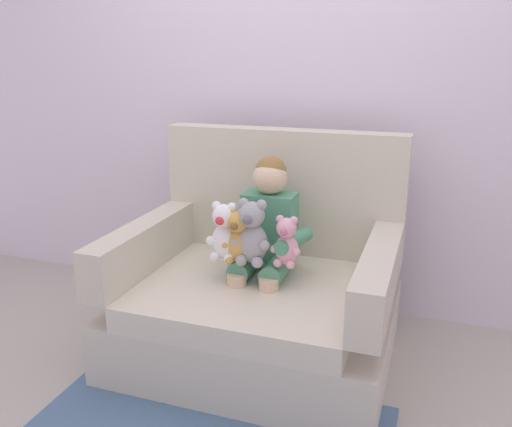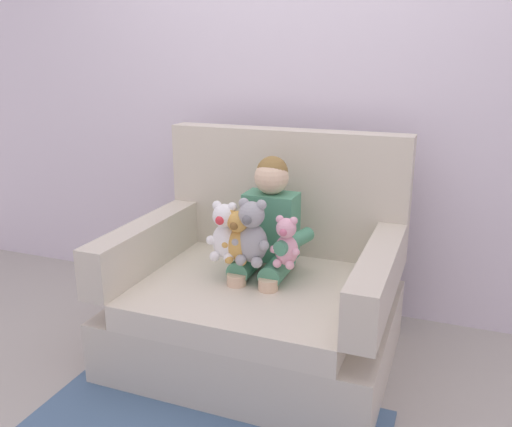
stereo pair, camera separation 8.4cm
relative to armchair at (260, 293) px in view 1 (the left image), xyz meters
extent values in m
plane|color=#ADA89E|center=(0.00, -0.06, -0.33)|extent=(8.00, 8.00, 0.00)
cube|color=silver|center=(0.00, 0.70, 0.97)|extent=(6.00, 0.10, 2.60)
cube|color=beige|center=(0.00, -0.06, -0.17)|extent=(1.31, 1.03, 0.31)
cube|color=beige|center=(0.00, -0.13, 0.04)|extent=(1.03, 0.89, 0.12)
cube|color=beige|center=(0.00, 0.38, 0.44)|extent=(1.31, 0.14, 0.67)
cube|color=beige|center=(-0.59, -0.13, 0.22)|extent=(0.14, 0.89, 0.24)
cube|color=beige|center=(0.59, -0.13, 0.22)|extent=(0.14, 0.89, 0.24)
cube|color=#4C9370|center=(0.01, 0.10, 0.33)|extent=(0.26, 0.16, 0.34)
sphere|color=beige|center=(0.01, 0.10, 0.58)|extent=(0.17, 0.17, 0.17)
sphere|color=olive|center=(0.01, 0.11, 0.60)|extent=(0.16, 0.16, 0.16)
cylinder|color=#4C9370|center=(-0.07, -0.03, 0.16)|extent=(0.11, 0.26, 0.11)
cylinder|color=beige|center=(-0.07, -0.16, 0.01)|extent=(0.09, 0.09, 0.30)
cylinder|color=#4C9370|center=(0.09, -0.03, 0.16)|extent=(0.11, 0.26, 0.11)
cylinder|color=beige|center=(0.09, -0.16, 0.01)|extent=(0.09, 0.09, 0.30)
cylinder|color=#4C9370|center=(-0.15, -0.02, 0.31)|extent=(0.13, 0.27, 0.07)
cylinder|color=#4C9370|center=(0.17, -0.02, 0.31)|extent=(0.13, 0.27, 0.07)
ellipsoid|color=gold|center=(-0.07, -0.13, 0.29)|extent=(0.12, 0.10, 0.16)
sphere|color=gold|center=(-0.07, -0.14, 0.41)|extent=(0.10, 0.10, 0.10)
sphere|color=brown|center=(-0.07, -0.18, 0.40)|extent=(0.04, 0.04, 0.04)
sphere|color=gold|center=(-0.10, -0.13, 0.45)|extent=(0.04, 0.04, 0.04)
sphere|color=gold|center=(-0.12, -0.16, 0.30)|extent=(0.04, 0.04, 0.04)
sphere|color=gold|center=(-0.10, -0.17, 0.23)|extent=(0.04, 0.04, 0.04)
sphere|color=gold|center=(-0.03, -0.13, 0.45)|extent=(0.04, 0.04, 0.04)
sphere|color=gold|center=(-0.01, -0.16, 0.30)|extent=(0.04, 0.04, 0.04)
sphere|color=gold|center=(-0.03, -0.17, 0.23)|extent=(0.04, 0.04, 0.04)
ellipsoid|color=#EAA8BC|center=(0.16, -0.09, 0.28)|extent=(0.11, 0.09, 0.15)
sphere|color=#EAA8BC|center=(0.16, -0.10, 0.39)|extent=(0.09, 0.09, 0.09)
sphere|color=#CC6684|center=(0.16, -0.15, 0.39)|extent=(0.04, 0.04, 0.04)
sphere|color=#EAA8BC|center=(0.13, -0.10, 0.43)|extent=(0.04, 0.04, 0.04)
sphere|color=#EAA8BC|center=(0.11, -0.12, 0.29)|extent=(0.04, 0.04, 0.04)
sphere|color=#EAA8BC|center=(0.13, -0.14, 0.23)|extent=(0.04, 0.04, 0.04)
sphere|color=#EAA8BC|center=(0.19, -0.10, 0.43)|extent=(0.04, 0.04, 0.04)
sphere|color=#EAA8BC|center=(0.21, -0.12, 0.29)|extent=(0.04, 0.04, 0.04)
sphere|color=#EAA8BC|center=(0.19, -0.14, 0.23)|extent=(0.04, 0.04, 0.04)
ellipsoid|color=#9E9EA3|center=(0.00, -0.12, 0.31)|extent=(0.14, 0.12, 0.19)
sphere|color=#9E9EA3|center=(0.00, -0.13, 0.45)|extent=(0.12, 0.12, 0.12)
sphere|color=slate|center=(0.00, -0.18, 0.44)|extent=(0.05, 0.05, 0.05)
sphere|color=#9E9EA3|center=(-0.04, -0.12, 0.50)|extent=(0.05, 0.05, 0.05)
sphere|color=#9E9EA3|center=(-0.07, -0.15, 0.32)|extent=(0.05, 0.05, 0.05)
sphere|color=#9E9EA3|center=(-0.04, -0.17, 0.24)|extent=(0.05, 0.05, 0.05)
sphere|color=#9E9EA3|center=(0.05, -0.12, 0.50)|extent=(0.05, 0.05, 0.05)
sphere|color=#9E9EA3|center=(0.07, -0.15, 0.32)|extent=(0.05, 0.05, 0.05)
sphere|color=#9E9EA3|center=(0.04, -0.17, 0.24)|extent=(0.05, 0.05, 0.05)
ellipsoid|color=white|center=(-0.14, -0.12, 0.30)|extent=(0.13, 0.11, 0.17)
sphere|color=white|center=(-0.14, -0.13, 0.43)|extent=(0.11, 0.11, 0.11)
sphere|color=#DB333D|center=(-0.14, -0.18, 0.42)|extent=(0.04, 0.04, 0.04)
sphere|color=white|center=(-0.18, -0.12, 0.47)|extent=(0.04, 0.04, 0.04)
sphere|color=white|center=(-0.20, -0.15, 0.31)|extent=(0.04, 0.04, 0.04)
sphere|color=white|center=(-0.17, -0.17, 0.23)|extent=(0.05, 0.05, 0.05)
sphere|color=white|center=(-0.10, -0.12, 0.47)|extent=(0.04, 0.04, 0.04)
sphere|color=white|center=(-0.08, -0.15, 0.31)|extent=(0.04, 0.04, 0.04)
sphere|color=white|center=(-0.10, -0.17, 0.23)|extent=(0.05, 0.05, 0.05)
camera|label=1|loc=(0.79, -2.34, 1.16)|focal=37.52mm
camera|label=2|loc=(0.87, -2.31, 1.16)|focal=37.52mm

